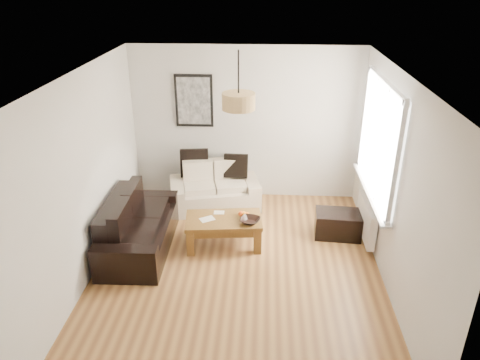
# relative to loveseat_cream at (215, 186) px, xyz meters

# --- Properties ---
(floor) EXTENTS (4.50, 4.50, 0.00)m
(floor) POSITION_rel_loveseat_cream_xyz_m (0.49, -1.78, -0.36)
(floor) COLOR brown
(floor) RESTS_ON ground
(ceiling) EXTENTS (3.80, 4.50, 0.00)m
(ceiling) POSITION_rel_loveseat_cream_xyz_m (0.49, -1.78, 2.24)
(ceiling) COLOR white
(ceiling) RESTS_ON floor
(wall_back) EXTENTS (3.80, 0.04, 2.60)m
(wall_back) POSITION_rel_loveseat_cream_xyz_m (0.49, 0.47, 0.94)
(wall_back) COLOR silver
(wall_back) RESTS_ON floor
(wall_front) EXTENTS (3.80, 0.04, 2.60)m
(wall_front) POSITION_rel_loveseat_cream_xyz_m (0.49, -4.03, 0.94)
(wall_front) COLOR silver
(wall_front) RESTS_ON floor
(wall_left) EXTENTS (0.04, 4.50, 2.60)m
(wall_left) POSITION_rel_loveseat_cream_xyz_m (-1.41, -1.78, 0.94)
(wall_left) COLOR silver
(wall_left) RESTS_ON floor
(wall_right) EXTENTS (0.04, 4.50, 2.60)m
(wall_right) POSITION_rel_loveseat_cream_xyz_m (2.39, -1.78, 0.94)
(wall_right) COLOR silver
(wall_right) RESTS_ON floor
(window_bay) EXTENTS (0.14, 1.90, 1.60)m
(window_bay) POSITION_rel_loveseat_cream_xyz_m (2.35, -0.98, 1.24)
(window_bay) COLOR white
(window_bay) RESTS_ON wall_right
(radiator) EXTENTS (0.10, 0.90, 0.52)m
(radiator) POSITION_rel_loveseat_cream_xyz_m (2.31, -0.98, 0.02)
(radiator) COLOR white
(radiator) RESTS_ON wall_right
(poster) EXTENTS (0.62, 0.04, 0.87)m
(poster) POSITION_rel_loveseat_cream_xyz_m (-0.36, 0.44, 1.34)
(poster) COLOR black
(poster) RESTS_ON wall_back
(pendant_shade) EXTENTS (0.40, 0.40, 0.20)m
(pendant_shade) POSITION_rel_loveseat_cream_xyz_m (0.49, -1.48, 1.87)
(pendant_shade) COLOR tan
(pendant_shade) RESTS_ON ceiling
(loveseat_cream) EXTENTS (1.59, 1.10, 0.72)m
(loveseat_cream) POSITION_rel_loveseat_cream_xyz_m (0.00, 0.00, 0.00)
(loveseat_cream) COLOR #B9A895
(loveseat_cream) RESTS_ON floor
(sofa_leather) EXTENTS (0.89, 1.76, 0.75)m
(sofa_leather) POSITION_rel_loveseat_cream_xyz_m (-0.94, -1.32, 0.02)
(sofa_leather) COLOR black
(sofa_leather) RESTS_ON floor
(coffee_table) EXTENTS (1.13, 0.70, 0.44)m
(coffee_table) POSITION_rel_loveseat_cream_xyz_m (0.26, -1.19, -0.14)
(coffee_table) COLOR brown
(coffee_table) RESTS_ON floor
(ottoman) EXTENTS (0.70, 0.48, 0.39)m
(ottoman) POSITION_rel_loveseat_cream_xyz_m (1.94, -0.83, -0.17)
(ottoman) COLOR black
(ottoman) RESTS_ON floor
(cushion_left) EXTENTS (0.48, 0.20, 0.47)m
(cushion_left) POSITION_rel_loveseat_cream_xyz_m (-0.35, 0.18, 0.34)
(cushion_left) COLOR black
(cushion_left) RESTS_ON loveseat_cream
(cushion_right) EXTENTS (0.40, 0.14, 0.39)m
(cushion_right) POSITION_rel_loveseat_cream_xyz_m (0.35, 0.18, 0.31)
(cushion_right) COLOR black
(cushion_right) RESTS_ON loveseat_cream
(fruit_bowl) EXTENTS (0.34, 0.34, 0.07)m
(fruit_bowl) POSITION_rel_loveseat_cream_xyz_m (0.64, -1.28, 0.11)
(fruit_bowl) COLOR black
(fruit_bowl) RESTS_ON coffee_table
(orange_a) EXTENTS (0.09, 0.09, 0.07)m
(orange_a) POSITION_rel_loveseat_cream_xyz_m (0.55, -1.10, 0.12)
(orange_a) COLOR orange
(orange_a) RESTS_ON fruit_bowl
(orange_b) EXTENTS (0.07, 0.07, 0.06)m
(orange_b) POSITION_rel_loveseat_cream_xyz_m (0.59, -1.11, 0.12)
(orange_b) COLOR orange
(orange_b) RESTS_ON fruit_bowl
(orange_c) EXTENTS (0.09, 0.09, 0.07)m
(orange_c) POSITION_rel_loveseat_cream_xyz_m (0.50, -1.10, 0.12)
(orange_c) COLOR #DE4A12
(orange_c) RESTS_ON fruit_bowl
(papers) EXTENTS (0.24, 0.22, 0.01)m
(papers) POSITION_rel_loveseat_cream_xyz_m (0.03, -1.22, 0.08)
(papers) COLOR silver
(papers) RESTS_ON coffee_table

